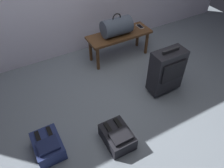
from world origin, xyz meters
The scene contains 7 objects.
ground_plane centered at (0.00, 0.00, 0.00)m, with size 6.60×6.60×0.00m, color slate.
bench centered at (0.47, 1.07, 0.35)m, with size 1.00×0.36×0.42m.
duffel_bag_slate centered at (0.42, 1.07, 0.55)m, with size 0.44×0.26×0.34m.
cell_phone centered at (0.86, 1.10, 0.42)m, with size 0.07×0.14×0.01m.
suitcase_upright_charcoal centered at (0.60, 0.09, 0.34)m, with size 0.43×0.24×0.67m.
backpack_dark centered at (-0.35, -0.31, 0.09)m, with size 0.28×0.38×0.21m.
backpack_navy centered at (-1.05, -0.06, 0.09)m, with size 0.28×0.38×0.21m.
Camera 1 is at (-1.06, -1.46, 2.14)m, focal length 35.17 mm.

